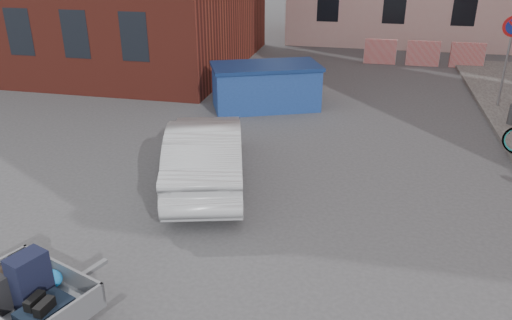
# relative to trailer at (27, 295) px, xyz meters

# --- Properties ---
(ground) EXTENTS (120.00, 120.00, 0.00)m
(ground) POSITION_rel_trailer_xyz_m (1.87, 1.96, -0.61)
(ground) COLOR #38383A
(ground) RESTS_ON ground
(no_parking_sign) EXTENTS (0.60, 0.09, 2.65)m
(no_parking_sign) POSITION_rel_trailer_xyz_m (7.87, 11.44, 1.41)
(no_parking_sign) COLOR gray
(no_parking_sign) RESTS_ON sidewalk
(barriers) EXTENTS (4.70, 0.18, 1.00)m
(barriers) POSITION_rel_trailer_xyz_m (6.07, 16.96, -0.11)
(barriers) COLOR red
(barriers) RESTS_ON ground
(trailer) EXTENTS (1.88, 1.98, 1.20)m
(trailer) POSITION_rel_trailer_xyz_m (0.00, 0.00, 0.00)
(trailer) COLOR black
(trailer) RESTS_ON ground
(dumpster) EXTENTS (3.58, 2.76, 1.34)m
(dumpster) POSITION_rel_trailer_xyz_m (0.98, 10.06, 0.06)
(dumpster) COLOR navy
(dumpster) RESTS_ON ground
(silver_car) EXTENTS (2.55, 4.43, 1.38)m
(silver_car) POSITION_rel_trailer_xyz_m (0.81, 4.74, 0.08)
(silver_car) COLOR #A4A6AB
(silver_car) RESTS_ON ground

